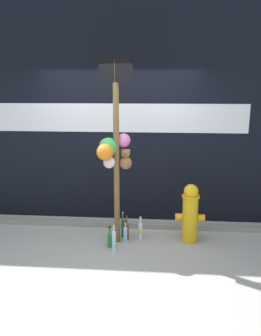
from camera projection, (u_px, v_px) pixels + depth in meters
name	position (u px, v px, depth m)	size (l,w,h in m)	color
ground_plane	(110.00, 256.00, 4.41)	(14.00, 14.00, 0.00)	#9E9B93
building_wall	(120.00, 100.00, 5.30)	(10.00, 0.21, 4.00)	black
curb_strip	(118.00, 224.00, 5.32)	(8.00, 0.12, 0.08)	gray
memorial_post	(113.00, 140.00, 4.46)	(0.47, 0.46, 2.63)	brown
fire_hydrant	(190.00, 213.00, 4.74)	(0.42, 0.26, 0.87)	gold
bottle_0	(123.00, 227.00, 4.93)	(0.06, 0.06, 0.40)	#337038
bottle_1	(140.00, 230.00, 4.88)	(0.07, 0.07, 0.35)	silver
bottle_2	(127.00, 230.00, 4.85)	(0.07, 0.07, 0.38)	brown
bottle_3	(110.00, 239.00, 4.63)	(0.07, 0.07, 0.31)	#337038
bottle_4	(125.00, 234.00, 4.76)	(0.06, 0.06, 0.33)	#93CCE0
bottle_5	(114.00, 240.00, 4.50)	(0.06, 0.06, 0.39)	#B2DBEA
litter_0	(70.00, 224.00, 5.42)	(0.16, 0.08, 0.01)	#8C99B2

